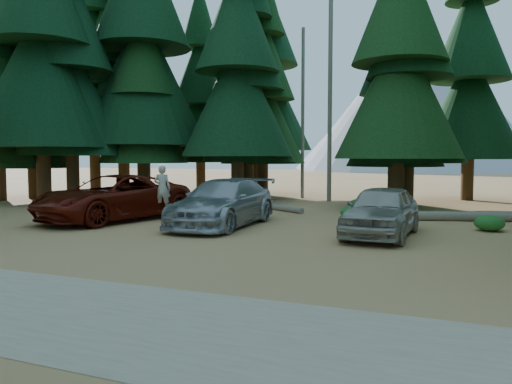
{
  "coord_description": "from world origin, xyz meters",
  "views": [
    {
      "loc": [
        7.47,
        -12.54,
        2.44
      ],
      "look_at": [
        1.06,
        3.15,
        1.25
      ],
      "focal_mm": 35.0,
      "sensor_mm": 36.0,
      "label": 1
    }
  ],
  "objects_px": {
    "silver_minivan_right": "(382,211)",
    "log_left": "(194,202)",
    "frisbee_player": "(162,188)",
    "log_mid": "(280,208)",
    "silver_minivan_center": "(223,203)",
    "log_right": "(483,217)",
    "red_pickup": "(113,198)"
  },
  "relations": [
    {
      "from": "silver_minivan_right",
      "to": "log_left",
      "type": "relative_size",
      "value": 1.24
    },
    {
      "from": "frisbee_player",
      "to": "log_mid",
      "type": "xyz_separation_m",
      "value": [
        3.17,
        4.82,
        -1.12
      ]
    },
    {
      "from": "silver_minivan_center",
      "to": "silver_minivan_right",
      "type": "bearing_deg",
      "value": -3.5
    },
    {
      "from": "silver_minivan_center",
      "to": "silver_minivan_right",
      "type": "xyz_separation_m",
      "value": [
        5.55,
        -0.25,
        -0.03
      ]
    },
    {
      "from": "silver_minivan_center",
      "to": "log_right",
      "type": "bearing_deg",
      "value": 28.57
    },
    {
      "from": "silver_minivan_right",
      "to": "frisbee_player",
      "type": "height_order",
      "value": "frisbee_player"
    },
    {
      "from": "frisbee_player",
      "to": "log_mid",
      "type": "distance_m",
      "value": 5.87
    },
    {
      "from": "red_pickup",
      "to": "silver_minivan_right",
      "type": "relative_size",
      "value": 1.36
    },
    {
      "from": "silver_minivan_right",
      "to": "log_mid",
      "type": "xyz_separation_m",
      "value": [
        -5.32,
        5.75,
        -0.66
      ]
    },
    {
      "from": "silver_minivan_center",
      "to": "log_left",
      "type": "height_order",
      "value": "silver_minivan_center"
    },
    {
      "from": "silver_minivan_right",
      "to": "log_left",
      "type": "xyz_separation_m",
      "value": [
        -10.41,
        6.79,
        -0.66
      ]
    },
    {
      "from": "red_pickup",
      "to": "frisbee_player",
      "type": "relative_size",
      "value": 3.47
    },
    {
      "from": "silver_minivan_center",
      "to": "silver_minivan_right",
      "type": "height_order",
      "value": "silver_minivan_center"
    },
    {
      "from": "log_left",
      "to": "red_pickup",
      "type": "bearing_deg",
      "value": -106.79
    },
    {
      "from": "red_pickup",
      "to": "log_mid",
      "type": "bearing_deg",
      "value": 62.33
    },
    {
      "from": "silver_minivan_right",
      "to": "log_right",
      "type": "bearing_deg",
      "value": 61.81
    },
    {
      "from": "silver_minivan_right",
      "to": "frisbee_player",
      "type": "distance_m",
      "value": 8.55
    },
    {
      "from": "frisbee_player",
      "to": "log_mid",
      "type": "height_order",
      "value": "frisbee_player"
    },
    {
      "from": "silver_minivan_right",
      "to": "log_left",
      "type": "distance_m",
      "value": 12.45
    },
    {
      "from": "silver_minivan_right",
      "to": "log_right",
      "type": "xyz_separation_m",
      "value": [
        3.05,
        5.12,
        -0.61
      ]
    },
    {
      "from": "silver_minivan_center",
      "to": "log_left",
      "type": "relative_size",
      "value": 1.52
    },
    {
      "from": "red_pickup",
      "to": "silver_minivan_center",
      "type": "xyz_separation_m",
      "value": [
        4.59,
        0.2,
        -0.05
      ]
    },
    {
      "from": "silver_minivan_center",
      "to": "log_left",
      "type": "bearing_deg",
      "value": 125.68
    },
    {
      "from": "red_pickup",
      "to": "silver_minivan_center",
      "type": "height_order",
      "value": "red_pickup"
    },
    {
      "from": "log_right",
      "to": "silver_minivan_right",
      "type": "bearing_deg",
      "value": -136.77
    },
    {
      "from": "log_mid",
      "to": "log_right",
      "type": "height_order",
      "value": "log_right"
    },
    {
      "from": "silver_minivan_center",
      "to": "red_pickup",
      "type": "bearing_deg",
      "value": -178.46
    },
    {
      "from": "red_pickup",
      "to": "silver_minivan_center",
      "type": "relative_size",
      "value": 1.11
    },
    {
      "from": "silver_minivan_center",
      "to": "log_right",
      "type": "distance_m",
      "value": 9.9
    },
    {
      "from": "silver_minivan_center",
      "to": "log_left",
      "type": "xyz_separation_m",
      "value": [
        -4.86,
        6.54,
        -0.69
      ]
    },
    {
      "from": "silver_minivan_right",
      "to": "log_right",
      "type": "distance_m",
      "value": 5.99
    },
    {
      "from": "log_left",
      "to": "log_right",
      "type": "relative_size",
      "value": 0.66
    }
  ]
}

